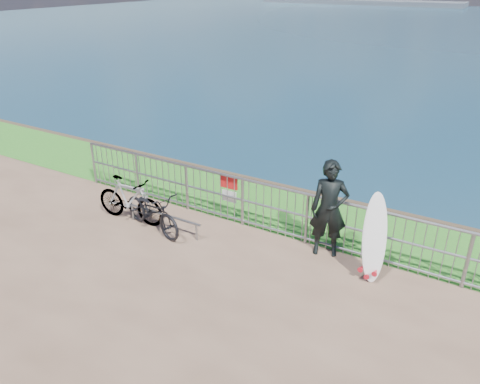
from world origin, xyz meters
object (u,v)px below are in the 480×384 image
Objects in this scene: bicycle_near at (152,211)px; bicycle_far at (130,200)px; surfer at (329,209)px; surfboard at (374,241)px.

bicycle_far is at bearing 97.85° from bicycle_near.
surfer is 4.37m from bicycle_far.
bicycle_far is at bearing -173.87° from surfboard.
surfboard is 5.27m from bicycle_far.
bicycle_near is at bearing 175.95° from surfer.
surfer is at bearing -80.86° from bicycle_far.
bicycle_far is (-4.24, -0.96, -0.45)m from surfer.
bicycle_far reaches higher than bicycle_near.
surfer is 1.12× the size of bicycle_far.
surfer reaches higher than bicycle_near.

